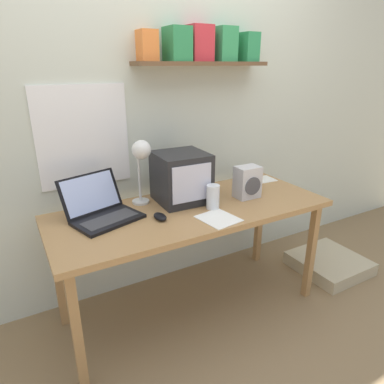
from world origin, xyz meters
The scene contains 12 objects.
ground_plane centered at (0.00, 0.00, 0.00)m, with size 12.00×12.00×0.00m, color olive.
back_wall centered at (0.00, 0.47, 1.31)m, with size 5.60×0.24×2.60m.
corner_desk centered at (0.00, 0.00, 0.66)m, with size 1.66×0.67×0.73m.
crt_monitor centered at (0.00, 0.13, 0.88)m, with size 0.31×0.32×0.30m.
laptop centered at (-0.51, 0.13, 0.79)m, with size 0.43×0.41×0.23m.
desk_lamp centered at (-0.24, 0.17, 1.03)m, with size 0.11×0.17×0.40m.
juice_glass centered at (0.10, -0.07, 0.79)m, with size 0.08×0.08×0.14m.
space_heater centered at (0.39, -0.02, 0.83)m, with size 0.15×0.12×0.20m.
computer_mouse centered at (-0.23, -0.06, 0.74)m, with size 0.07×0.11×0.03m.
loose_paper_near_laptop centered at (0.05, -0.21, 0.73)m, with size 0.22×0.24×0.00m.
printed_handout centered at (0.68, 0.20, 0.73)m, with size 0.24×0.16×0.00m.
floor_cushion centered at (1.17, -0.13, 0.05)m, with size 0.50×0.50×0.10m.
Camera 1 is at (-0.92, -1.64, 1.53)m, focal length 32.00 mm.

